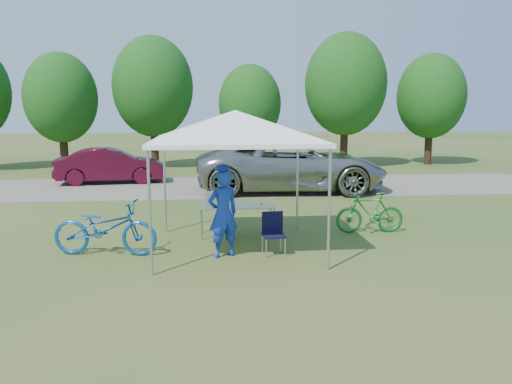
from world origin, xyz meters
TOP-DOWN VIEW (x-y plane):
  - ground at (0.00, 0.00)m, footprint 100.00×100.00m
  - gravel_strip at (0.00, 8.00)m, footprint 24.00×5.00m
  - canopy at (0.00, 0.00)m, footprint 4.53×4.53m
  - treeline at (-0.29, 14.05)m, footprint 24.89×4.28m
  - folding_table at (0.08, 1.03)m, footprint 1.65×0.69m
  - folding_chair at (0.69, -0.43)m, footprint 0.44×0.46m
  - cooler at (-0.40, 1.03)m, footprint 0.41×0.28m
  - ice_cream_cup at (0.61, 0.98)m, footprint 0.07×0.07m
  - cyclist at (-0.27, -0.52)m, footprint 0.70×0.60m
  - bike_blue at (-2.50, -0.20)m, footprint 2.06×0.98m
  - bike_green at (3.06, 0.99)m, footprint 1.54×0.49m
  - minivan at (2.26, 6.82)m, footprint 6.46×3.25m
  - sedan at (-4.14, 9.32)m, footprint 4.09×1.85m

SIDE VIEW (x-z plane):
  - ground at x=0.00m, z-range 0.00..0.00m
  - gravel_strip at x=0.00m, z-range 0.00..0.02m
  - bike_green at x=3.06m, z-range 0.00..0.91m
  - folding_chair at x=0.69m, z-range 0.07..0.87m
  - bike_blue at x=-2.50m, z-range 0.00..1.04m
  - folding_table at x=0.08m, z-range 0.30..0.97m
  - sedan at x=-4.14m, z-range 0.02..1.32m
  - ice_cream_cup at x=0.61m, z-range 0.68..0.73m
  - cyclist at x=-0.27m, z-range 0.00..1.64m
  - cooler at x=-0.40m, z-range 0.68..0.98m
  - minivan at x=2.26m, z-range 0.02..1.77m
  - canopy at x=0.00m, z-range 1.15..4.15m
  - treeline at x=-0.29m, z-range 0.38..6.68m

